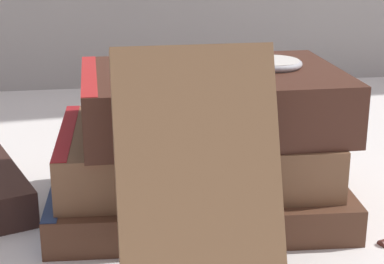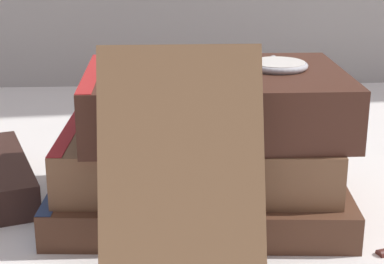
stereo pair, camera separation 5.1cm
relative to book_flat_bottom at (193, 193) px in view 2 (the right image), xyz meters
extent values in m
plane|color=silver|center=(-0.02, -0.04, -0.01)|extent=(3.00, 3.00, 0.00)
cube|color=#4C2D1E|center=(0.01, 0.00, 0.00)|extent=(0.25, 0.18, 0.03)
cube|color=navy|center=(-0.11, 0.01, 0.00)|extent=(0.02, 0.16, 0.03)
cube|color=brown|center=(0.00, 0.01, 0.04)|extent=(0.23, 0.16, 0.04)
cube|color=maroon|center=(-0.10, 0.01, 0.04)|extent=(0.02, 0.15, 0.04)
cube|color=#422319|center=(0.02, 0.00, 0.08)|extent=(0.21, 0.14, 0.05)
cube|color=#B22323|center=(-0.08, 0.00, 0.08)|extent=(0.01, 0.14, 0.05)
cube|color=brown|center=(-0.01, -0.12, 0.07)|extent=(0.11, 0.08, 0.16)
cylinder|color=silver|center=(0.07, 0.01, 0.11)|extent=(0.04, 0.04, 0.01)
torus|color=#B2B2B7|center=(0.07, 0.01, 0.11)|extent=(0.05, 0.05, 0.01)
sphere|color=#B2B2B7|center=(0.07, 0.03, 0.11)|extent=(0.01, 0.01, 0.01)
torus|color=#4C3828|center=(-0.07, 0.14, -0.01)|extent=(0.06, 0.06, 0.00)
torus|color=#4C3828|center=(-0.02, 0.13, -0.01)|extent=(0.06, 0.06, 0.00)
cylinder|color=#4C3828|center=(-0.04, 0.14, -0.01)|extent=(0.01, 0.01, 0.00)
camera|label=1|loc=(-0.08, -0.50, 0.22)|focal=60.00mm
camera|label=2|loc=(-0.03, -0.51, 0.22)|focal=60.00mm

